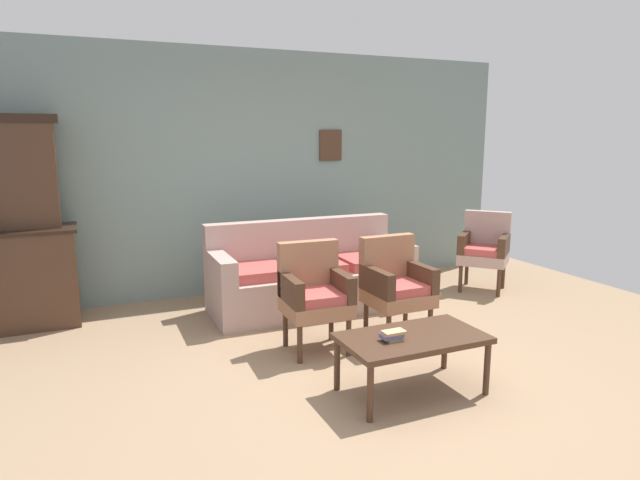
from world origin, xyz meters
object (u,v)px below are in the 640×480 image
floral_couch (310,278)px  coffee_table (412,341)px  side_cabinet (13,279)px  book_stack_on_table (393,335)px  wingback_chair_by_fireplace (484,247)px  armchair_row_middle (395,283)px  armchair_near_cabinet (314,292)px

floral_couch → coffee_table: (-0.09, -2.04, 0.05)m
side_cabinet → floral_couch: bearing=-12.0°
side_cabinet → book_stack_on_table: bearing=-47.0°
wingback_chair_by_fireplace → coffee_table: bearing=-139.6°
armchair_row_middle → coffee_table: 1.07m
armchair_near_cabinet → side_cabinet: bearing=145.4°
armchair_row_middle → side_cabinet: bearing=151.8°
side_cabinet → floral_couch: side_cabinet is taller
side_cabinet → wingback_chair_by_fireplace: (4.85, -0.74, 0.03)m
side_cabinet → armchair_near_cabinet: size_ratio=1.28×
floral_couch → book_stack_on_table: (-0.26, -2.07, 0.13)m
wingback_chair_by_fireplace → book_stack_on_table: size_ratio=5.41×
armchair_row_middle → floral_couch: bearing=108.4°
side_cabinet → armchair_row_middle: size_ratio=1.28×
armchair_near_cabinet → coffee_table: armchair_near_cabinet is taller
armchair_near_cabinet → coffee_table: bearing=-73.2°
armchair_near_cabinet → book_stack_on_table: size_ratio=5.41×
floral_couch → armchair_row_middle: bearing=-71.6°
armchair_near_cabinet → wingback_chair_by_fireplace: 2.66m
armchair_near_cabinet → armchair_row_middle: (0.75, -0.05, 0.00)m
floral_couch → armchair_row_middle: 1.15m
armchair_near_cabinet → armchair_row_middle: 0.76m
side_cabinet → floral_couch: size_ratio=0.56×
floral_couch → armchair_near_cabinet: (-0.39, -1.03, 0.17)m
floral_couch → armchair_near_cabinet: 1.12m
floral_couch → book_stack_on_table: 2.09m
coffee_table → book_stack_on_table: bearing=-171.6°
side_cabinet → coffee_table: side_cabinet is taller
wingback_chair_by_fireplace → armchair_row_middle: bearing=-152.3°
side_cabinet → book_stack_on_table: 3.62m
side_cabinet → book_stack_on_table: side_cabinet is taller
wingback_chair_by_fireplace → book_stack_on_table: bearing=-141.3°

